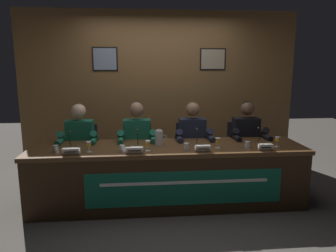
{
  "coord_description": "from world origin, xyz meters",
  "views": [
    {
      "loc": [
        -0.35,
        -3.79,
        1.73
      ],
      "look_at": [
        0.0,
        0.0,
        0.99
      ],
      "focal_mm": 33.92,
      "sensor_mm": 36.0,
      "label": 1
    }
  ],
  "objects": [
    {
      "name": "chair_center_left",
      "position": [
        -0.38,
        0.6,
        0.44
      ],
      "size": [
        0.44,
        0.44,
        0.91
      ],
      "color": "black",
      "rests_on": "ground_plane"
    },
    {
      "name": "ground_plane",
      "position": [
        0.0,
        0.0,
        0.0
      ],
      "size": [
        12.0,
        12.0,
        0.0
      ],
      "primitive_type": "plane",
      "color": "#4C4742"
    },
    {
      "name": "panelist_far_left",
      "position": [
        -1.15,
        0.4,
        0.72
      ],
      "size": [
        0.51,
        0.48,
        1.23
      ],
      "color": "black",
      "rests_on": "ground_plane"
    },
    {
      "name": "juice_glass_far_left",
      "position": [
        -0.93,
        -0.2,
        0.83
      ],
      "size": [
        0.06,
        0.06,
        0.12
      ],
      "color": "white",
      "rests_on": "conference_table"
    },
    {
      "name": "water_cup_far_right",
      "position": [
        0.94,
        -0.2,
        0.78
      ],
      "size": [
        0.06,
        0.06,
        0.08
      ],
      "color": "silver",
      "rests_on": "conference_table"
    },
    {
      "name": "panelist_center_right",
      "position": [
        0.38,
        0.4,
        0.72
      ],
      "size": [
        0.51,
        0.48,
        1.23
      ],
      "color": "black",
      "rests_on": "ground_plane"
    },
    {
      "name": "juice_glass_center_left",
      "position": [
        -0.26,
        -0.21,
        0.83
      ],
      "size": [
        0.06,
        0.06,
        0.12
      ],
      "color": "white",
      "rests_on": "conference_table"
    },
    {
      "name": "microphone_center_left",
      "position": [
        -0.37,
        -0.07,
        0.82
      ],
      "size": [
        0.06,
        0.17,
        0.22
      ],
      "color": "black",
      "rests_on": "conference_table"
    },
    {
      "name": "conference_table",
      "position": [
        0.0,
        -0.11,
        0.51
      ],
      "size": [
        3.37,
        0.83,
        0.74
      ],
      "color": "brown",
      "rests_on": "ground_plane"
    },
    {
      "name": "water_cup_center_right",
      "position": [
        0.2,
        -0.22,
        0.78
      ],
      "size": [
        0.06,
        0.06,
        0.08
      ],
      "color": "silver",
      "rests_on": "conference_table"
    },
    {
      "name": "water_cup_center_left",
      "position": [
        -0.55,
        -0.24,
        0.78
      ],
      "size": [
        0.06,
        0.06,
        0.08
      ],
      "color": "silver",
      "rests_on": "conference_table"
    },
    {
      "name": "chair_center_right",
      "position": [
        0.38,
        0.6,
        0.44
      ],
      "size": [
        0.44,
        0.44,
        0.91
      ],
      "color": "black",
      "rests_on": "ground_plane"
    },
    {
      "name": "wall_back_panelled",
      "position": [
        0.0,
        1.56,
        1.3
      ],
      "size": [
        4.57,
        0.14,
        2.6
      ],
      "color": "brown",
      "rests_on": "ground_plane"
    },
    {
      "name": "microphone_far_right",
      "position": [
        1.15,
        -0.06,
        0.82
      ],
      "size": [
        0.06,
        0.17,
        0.22
      ],
      "color": "black",
      "rests_on": "conference_table"
    },
    {
      "name": "nameplate_center_right",
      "position": [
        0.37,
        -0.31,
        0.78
      ],
      "size": [
        0.18,
        0.06,
        0.08
      ],
      "color": "white",
      "rests_on": "conference_table"
    },
    {
      "name": "water_cup_far_left",
      "position": [
        -1.31,
        -0.19,
        0.78
      ],
      "size": [
        0.06,
        0.06,
        0.08
      ],
      "color": "silver",
      "rests_on": "conference_table"
    },
    {
      "name": "juice_glass_center_right",
      "position": [
        0.59,
        -0.15,
        0.83
      ],
      "size": [
        0.06,
        0.06,
        0.12
      ],
      "color": "white",
      "rests_on": "conference_table"
    },
    {
      "name": "chair_far_left",
      "position": [
        -1.15,
        0.6,
        0.44
      ],
      "size": [
        0.44,
        0.44,
        0.91
      ],
      "color": "black",
      "rests_on": "ground_plane"
    },
    {
      "name": "panelist_center_left",
      "position": [
        -0.38,
        0.4,
        0.72
      ],
      "size": [
        0.51,
        0.48,
        1.23
      ],
      "color": "black",
      "rests_on": "ground_plane"
    },
    {
      "name": "microphone_center_right",
      "position": [
        0.36,
        -0.07,
        0.82
      ],
      "size": [
        0.06,
        0.17,
        0.22
      ],
      "color": "black",
      "rests_on": "conference_table"
    },
    {
      "name": "juice_glass_far_right",
      "position": [
        1.33,
        -0.17,
        0.83
      ],
      "size": [
        0.06,
        0.06,
        0.12
      ],
      "color": "white",
      "rests_on": "conference_table"
    },
    {
      "name": "document_stack_center_left",
      "position": [
        -0.43,
        -0.15,
        0.75
      ],
      "size": [
        0.23,
        0.18,
        0.01
      ],
      "color": "white",
      "rests_on": "conference_table"
    },
    {
      "name": "microphone_far_left",
      "position": [
        -1.17,
        -0.09,
        0.82
      ],
      "size": [
        0.06,
        0.17,
        0.22
      ],
      "color": "black",
      "rests_on": "conference_table"
    },
    {
      "name": "panelist_far_right",
      "position": [
        1.15,
        0.4,
        0.72
      ],
      "size": [
        0.51,
        0.48,
        1.23
      ],
      "color": "black",
      "rests_on": "ground_plane"
    },
    {
      "name": "chair_far_right",
      "position": [
        1.15,
        0.6,
        0.44
      ],
      "size": [
        0.44,
        0.44,
        0.91
      ],
      "color": "black",
      "rests_on": "ground_plane"
    },
    {
      "name": "water_pitcher_central",
      "position": [
        -0.11,
        0.04,
        0.84
      ],
      "size": [
        0.15,
        0.1,
        0.21
      ],
      "color": "silver",
      "rests_on": "conference_table"
    },
    {
      "name": "nameplate_far_right",
      "position": [
        1.12,
        -0.32,
        0.78
      ],
      "size": [
        0.17,
        0.06,
        0.08
      ],
      "color": "white",
      "rests_on": "conference_table"
    },
    {
      "name": "nameplate_far_left",
      "position": [
        -1.11,
        -0.31,
        0.78
      ],
      "size": [
        0.19,
        0.06,
        0.08
      ],
      "color": "white",
      "rests_on": "conference_table"
    },
    {
      "name": "nameplate_center_left",
      "position": [
        -0.41,
        -0.32,
        0.78
      ],
      "size": [
        0.2,
        0.06,
        0.08
      ],
      "color": "white",
      "rests_on": "conference_table"
    }
  ]
}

